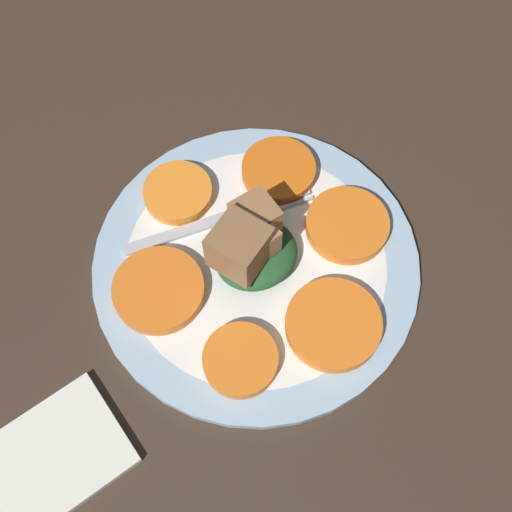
# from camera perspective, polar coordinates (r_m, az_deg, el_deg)

# --- Properties ---
(table_slab) EXTENTS (1.20, 1.20, 0.02)m
(table_slab) POSITION_cam_1_polar(r_m,az_deg,el_deg) (0.62, 0.00, -1.25)
(table_slab) COLOR #38281E
(table_slab) RESTS_ON ground
(plate) EXTENTS (0.31, 0.31, 0.01)m
(plate) POSITION_cam_1_polar(r_m,az_deg,el_deg) (0.61, 0.00, -0.65)
(plate) COLOR #99B7D1
(plate) RESTS_ON table_slab
(carrot_slice_0) EXTENTS (0.08, 0.08, 0.01)m
(carrot_slice_0) POSITION_cam_1_polar(r_m,az_deg,el_deg) (0.59, -8.65, -3.00)
(carrot_slice_0) COLOR orange
(carrot_slice_0) RESTS_ON plate
(carrot_slice_1) EXTENTS (0.07, 0.07, 0.01)m
(carrot_slice_1) POSITION_cam_1_polar(r_m,az_deg,el_deg) (0.56, -1.39, -9.21)
(carrot_slice_1) COLOR orange
(carrot_slice_1) RESTS_ON plate
(carrot_slice_2) EXTENTS (0.09, 0.09, 0.01)m
(carrot_slice_2) POSITION_cam_1_polar(r_m,az_deg,el_deg) (0.57, 6.89, -6.05)
(carrot_slice_2) COLOR orange
(carrot_slice_2) RESTS_ON plate
(carrot_slice_3) EXTENTS (0.08, 0.08, 0.01)m
(carrot_slice_3) POSITION_cam_1_polar(r_m,az_deg,el_deg) (0.62, 8.11, 2.76)
(carrot_slice_3) COLOR orange
(carrot_slice_3) RESTS_ON plate
(carrot_slice_4) EXTENTS (0.07, 0.07, 0.01)m
(carrot_slice_4) POSITION_cam_1_polar(r_m,az_deg,el_deg) (0.64, 2.03, 7.63)
(carrot_slice_4) COLOR orange
(carrot_slice_4) RESTS_ON plate
(carrot_slice_5) EXTENTS (0.07, 0.07, 0.01)m
(carrot_slice_5) POSITION_cam_1_polar(r_m,az_deg,el_deg) (0.63, -6.95, 5.61)
(carrot_slice_5) COLOR orange
(carrot_slice_5) RESTS_ON plate
(center_pile) EXTENTS (0.09, 0.07, 0.07)m
(center_pile) POSITION_cam_1_polar(r_m,az_deg,el_deg) (0.57, -0.34, 0.89)
(center_pile) COLOR #235128
(center_pile) RESTS_ON plate
(fork) EXTENTS (0.19, 0.07, 0.00)m
(fork) POSITION_cam_1_polar(r_m,az_deg,el_deg) (0.62, -2.90, 3.40)
(fork) COLOR #B2B2B7
(fork) RESTS_ON plate
(napkin) EXTENTS (0.15, 0.09, 0.01)m
(napkin) POSITION_cam_1_polar(r_m,az_deg,el_deg) (0.58, -19.09, -17.54)
(napkin) COLOR silver
(napkin) RESTS_ON table_slab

